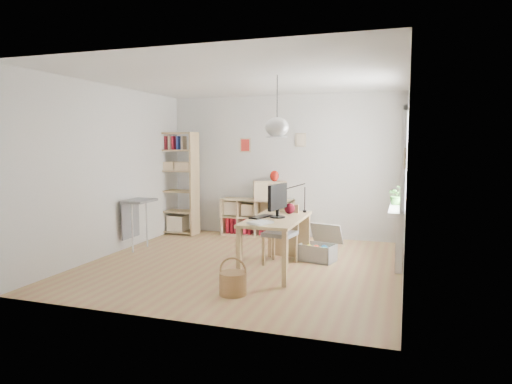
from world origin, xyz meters
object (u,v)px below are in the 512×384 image
(cube_shelf, at_px, (257,220))
(desk, at_px, (277,224))
(chair, at_px, (282,230))
(drawer_chest, at_px, (270,190))
(storage_chest, at_px, (320,249))
(monitor, at_px, (278,199))
(tall_bookshelf, at_px, (177,179))

(cube_shelf, bearing_deg, desk, -65.39)
(chair, bearing_deg, drawer_chest, 119.58)
(storage_chest, relative_size, monitor, 1.27)
(desk, xyz_separation_m, cube_shelf, (-1.02, 2.23, -0.36))
(storage_chest, bearing_deg, cube_shelf, 149.84)
(tall_bookshelf, bearing_deg, desk, -37.01)
(desk, relative_size, chair, 1.71)
(cube_shelf, height_order, monitor, monitor)
(desk, height_order, cube_shelf, desk)
(monitor, distance_m, drawer_chest, 2.31)
(tall_bookshelf, distance_m, monitor, 3.24)
(desk, height_order, chair, chair)
(chair, bearing_deg, tall_bookshelf, 156.66)
(desk, distance_m, storage_chest, 1.00)
(cube_shelf, relative_size, monitor, 2.60)
(desk, height_order, drawer_chest, drawer_chest)
(cube_shelf, height_order, chair, chair)
(desk, distance_m, monitor, 0.36)
(storage_chest, height_order, drawer_chest, drawer_chest)
(cube_shelf, relative_size, tall_bookshelf, 0.70)
(cube_shelf, distance_m, storage_chest, 2.12)
(cube_shelf, bearing_deg, chair, -61.68)
(tall_bookshelf, bearing_deg, monitor, -36.75)
(desk, height_order, tall_bookshelf, tall_bookshelf)
(tall_bookshelf, height_order, drawer_chest, tall_bookshelf)
(cube_shelf, bearing_deg, drawer_chest, -8.39)
(tall_bookshelf, xyz_separation_m, drawer_chest, (1.84, 0.24, -0.19))
(cube_shelf, distance_m, monitor, 2.55)
(tall_bookshelf, xyz_separation_m, chair, (2.55, -1.55, -0.59))
(tall_bookshelf, relative_size, chair, 2.28)
(desk, bearing_deg, tall_bookshelf, 142.99)
(monitor, bearing_deg, chair, 105.86)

